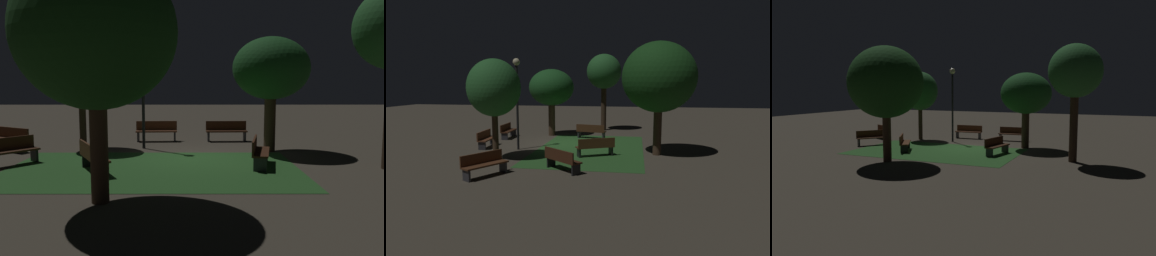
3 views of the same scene
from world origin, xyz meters
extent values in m
plane|color=#4C4438|center=(0.00, 0.00, 0.00)|extent=(60.00, 60.00, 0.00)
cube|color=#2D6028|center=(1.18, 1.74, 0.01)|extent=(8.88, 5.39, 0.01)
cube|color=#422314|center=(-1.54, -3.75, 0.45)|extent=(1.82, 0.54, 0.06)
cube|color=#422314|center=(-1.53, -3.96, 0.68)|extent=(1.80, 0.12, 0.40)
cube|color=#2D2D33|center=(-2.34, -3.78, 0.21)|extent=(0.09, 0.39, 0.42)
cube|color=#2D2D33|center=(-0.74, -3.73, 0.21)|extent=(0.09, 0.39, 0.42)
cube|color=brown|center=(1.54, -3.75, 0.45)|extent=(1.82, 0.57, 0.06)
cube|color=brown|center=(1.55, -3.96, 0.68)|extent=(1.80, 0.15, 0.40)
cube|color=#2D2D33|center=(0.74, -3.79, 0.21)|extent=(0.10, 0.39, 0.42)
cube|color=#2D2D33|center=(2.34, -3.71, 0.21)|extent=(0.10, 0.39, 0.42)
cube|color=#512D19|center=(6.99, -1.37, 0.45)|extent=(1.80, 1.31, 0.06)
cube|color=#512D19|center=(6.88, -1.55, 0.68)|extent=(1.59, 0.94, 0.40)
cube|color=#2D2D33|center=(6.29, -0.98, 0.21)|extent=(0.26, 0.37, 0.42)
cube|color=#2D2D33|center=(7.68, -1.77, 0.21)|extent=(0.26, 0.37, 0.42)
cube|color=#422314|center=(-2.17, 1.35, 0.45)|extent=(0.85, 1.86, 0.06)
cube|color=#422314|center=(-1.97, 1.30, 0.68)|extent=(0.44, 1.77, 0.40)
cube|color=#2D2D33|center=(-2.34, 0.56, 0.21)|extent=(0.39, 0.16, 0.42)
cube|color=#2D2D33|center=(-2.01, 2.13, 0.21)|extent=(0.39, 0.16, 0.42)
cube|color=#422314|center=(5.72, 1.27, 0.45)|extent=(1.54, 1.68, 0.06)
cube|color=#422314|center=(5.88, 1.13, 0.68)|extent=(1.22, 1.41, 0.40)
cube|color=black|center=(5.20, 0.66, 0.21)|extent=(0.34, 0.31, 0.42)
cube|color=black|center=(6.24, 1.87, 0.21)|extent=(0.34, 0.31, 0.42)
cube|color=#512D19|center=(2.83, 2.19, 0.45)|extent=(1.25, 1.82, 0.06)
cube|color=#512D19|center=(3.02, 2.28, 0.68)|extent=(0.88, 1.63, 0.40)
cube|color=black|center=(3.20, 1.48, 0.21)|extent=(0.38, 0.25, 0.42)
cube|color=black|center=(2.47, 2.90, 0.21)|extent=(0.38, 0.25, 0.42)
cylinder|color=#423021|center=(4.32, -2.11, 1.29)|extent=(0.27, 0.27, 2.58)
ellipsoid|color=#28662D|center=(4.32, -2.11, 3.22)|extent=(2.34, 2.34, 2.52)
cylinder|color=#38281C|center=(-5.97, 1.74, 1.77)|extent=(0.38, 0.38, 3.54)
ellipsoid|color=#28662D|center=(-5.97, 1.74, 4.21)|extent=(2.44, 2.44, 2.45)
cylinder|color=#423021|center=(-2.96, -1.35, 1.17)|extent=(0.43, 0.43, 2.34)
ellipsoid|color=#1E5623|center=(-2.96, -1.35, 3.12)|extent=(2.87, 2.87, 2.33)
cylinder|color=#423021|center=(2.02, 5.06, 1.37)|extent=(0.39, 0.39, 2.74)
ellipsoid|color=#194719|center=(2.02, 5.06, 3.69)|extent=(3.46, 3.46, 3.30)
cylinder|color=black|center=(1.89, -1.93, 2.16)|extent=(0.12, 0.12, 4.32)
sphere|color=#F4E5B2|center=(1.89, -1.93, 4.47)|extent=(0.36, 0.36, 0.36)
camera|label=1|loc=(0.02, 13.57, 2.68)|focal=37.15mm
camera|label=2|loc=(18.46, 4.04, 3.46)|focal=31.89mm
camera|label=3|loc=(-8.01, 19.48, 3.46)|focal=34.90mm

